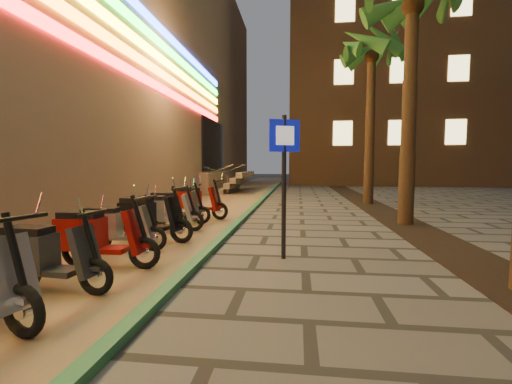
# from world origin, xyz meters

# --- Properties ---
(ground) EXTENTS (120.00, 120.00, 0.00)m
(ground) POSITION_xyz_m (0.00, 0.00, 0.00)
(ground) COLOR #474442
(ground) RESTS_ON ground
(parking_strip) EXTENTS (3.40, 60.00, 0.01)m
(parking_strip) POSITION_xyz_m (-2.60, 10.00, 0.01)
(parking_strip) COLOR #8C7251
(parking_strip) RESTS_ON ground
(green_curb) EXTENTS (0.18, 60.00, 0.10)m
(green_curb) POSITION_xyz_m (-0.90, 10.00, 0.05)
(green_curb) COLOR #296F44
(green_curb) RESTS_ON ground
(planting_strip) EXTENTS (1.20, 40.00, 0.02)m
(planting_strip) POSITION_xyz_m (3.60, 5.00, 0.01)
(planting_strip) COLOR black
(planting_strip) RESTS_ON ground
(apartment_block) EXTENTS (18.00, 16.06, 25.00)m
(apartment_block) POSITION_xyz_m (9.00, 32.00, 12.50)
(apartment_block) COLOR brown
(apartment_block) RESTS_ON ground
(palm_c) EXTENTS (2.97, 3.02, 6.91)m
(palm_c) POSITION_xyz_m (3.60, 7.00, 5.73)
(palm_c) COLOR #472D19
(palm_c) RESTS_ON ground
(palm_d) EXTENTS (2.97, 3.02, 7.16)m
(palm_d) POSITION_xyz_m (3.60, 12.00, 5.94)
(palm_d) COLOR #472D19
(palm_d) RESTS_ON ground
(pedestrian_sign) EXTENTS (0.50, 0.24, 2.43)m
(pedestrian_sign) POSITION_xyz_m (0.47, 3.19, 1.57)
(pedestrian_sign) COLOR black
(pedestrian_sign) RESTS_ON ground
(scooter_6) EXTENTS (1.52, 0.54, 1.07)m
(scooter_6) POSITION_xyz_m (-2.46, 1.29, 0.47)
(scooter_6) COLOR black
(scooter_6) RESTS_ON ground
(scooter_7) EXTENTS (1.62, 0.57, 1.15)m
(scooter_7) POSITION_xyz_m (-2.40, 2.31, 0.50)
(scooter_7) COLOR black
(scooter_7) RESTS_ON ground
(scooter_8) EXTENTS (1.52, 0.59, 1.07)m
(scooter_8) POSITION_xyz_m (-2.65, 3.30, 0.46)
(scooter_8) COLOR black
(scooter_8) RESTS_ON ground
(scooter_9) EXTENTS (1.68, 0.71, 1.18)m
(scooter_9) POSITION_xyz_m (-2.44, 4.23, 0.51)
(scooter_9) COLOR black
(scooter_9) RESTS_ON ground
(scooter_10) EXTENTS (1.60, 0.64, 1.12)m
(scooter_10) POSITION_xyz_m (-2.54, 5.25, 0.49)
(scooter_10) COLOR black
(scooter_10) RESTS_ON ground
(scooter_11) EXTENTS (1.61, 0.76, 1.13)m
(scooter_11) POSITION_xyz_m (-2.63, 6.17, 0.49)
(scooter_11) COLOR black
(scooter_11) RESTS_ON ground
(scooter_12) EXTENTS (1.69, 0.81, 1.19)m
(scooter_12) POSITION_xyz_m (-2.34, 7.32, 0.52)
(scooter_12) COLOR black
(scooter_12) RESTS_ON ground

